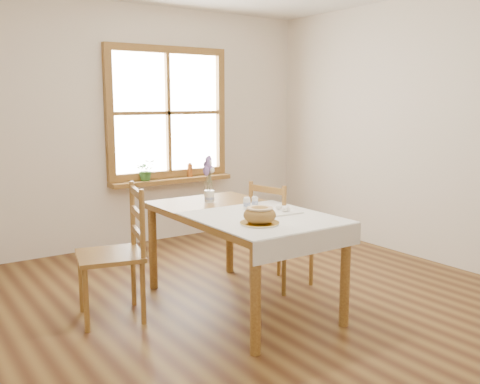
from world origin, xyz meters
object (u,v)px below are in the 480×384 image
at_px(flower_vase, 209,197).
at_px(dining_table, 240,222).
at_px(chair_left, 110,253).
at_px(bread_plate, 260,223).
at_px(chair_right, 282,234).

bearing_deg(flower_vase, dining_table, -89.33).
xyz_separation_m(dining_table, flower_vase, (-0.01, 0.44, 0.13)).
height_order(chair_left, bread_plate, chair_left).
bearing_deg(chair_right, flower_vase, 53.87).
bearing_deg(chair_left, chair_right, 97.56).
relative_size(chair_left, flower_vase, 10.54).
height_order(chair_right, bread_plate, chair_right).
relative_size(chair_right, flower_vase, 9.85).
bearing_deg(dining_table, chair_right, 17.76).
height_order(chair_left, flower_vase, chair_left).
relative_size(chair_left, bread_plate, 3.79).
xyz_separation_m(dining_table, chair_left, (-0.92, 0.33, -0.17)).
xyz_separation_m(chair_right, flower_vase, (-0.56, 0.26, 0.34)).
relative_size(dining_table, chair_left, 1.63).
bearing_deg(chair_right, chair_left, 73.29).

